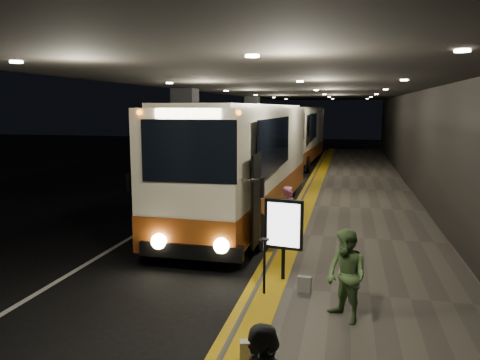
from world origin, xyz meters
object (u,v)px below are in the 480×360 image
(coach_main, at_px, (246,165))
(coach_second, at_px, (296,138))
(bag_polka, at_px, (304,284))
(info_sign, at_px, (284,226))
(bag_plain, at_px, (248,351))
(stanchion_post, at_px, (264,267))
(passenger_boarding, at_px, (289,216))
(passenger_waiting_green, at_px, (346,276))

(coach_main, distance_m, coach_second, 15.21)
(bag_polka, xyz_separation_m, info_sign, (-0.50, 0.59, 1.00))
(bag_plain, distance_m, info_sign, 3.42)
(coach_main, height_order, info_sign, coach_main)
(coach_second, height_order, stanchion_post, coach_second)
(bag_polka, bearing_deg, coach_second, 96.76)
(stanchion_post, bearing_deg, coach_second, 94.76)
(info_sign, bearing_deg, passenger_boarding, 103.37)
(bag_polka, relative_size, stanchion_post, 0.29)
(stanchion_post, bearing_deg, info_sign, 73.55)
(bag_polka, xyz_separation_m, stanchion_post, (-0.75, -0.25, 0.39))
(coach_main, xyz_separation_m, passenger_waiting_green, (3.41, -7.75, -0.84))
(passenger_boarding, height_order, stanchion_post, passenger_boarding)
(bag_polka, height_order, bag_plain, bag_polka)
(bag_plain, bearing_deg, coach_main, 102.47)
(coach_second, xyz_separation_m, bag_polka, (2.59, -21.89, -1.45))
(coach_main, bearing_deg, passenger_waiting_green, -64.57)
(coach_main, xyz_separation_m, passenger_boarding, (1.92, -3.52, -0.86))
(coach_main, relative_size, bag_plain, 41.91)
(passenger_boarding, height_order, bag_polka, passenger_boarding)
(passenger_waiting_green, height_order, bag_polka, passenger_waiting_green)
(coach_main, relative_size, passenger_boarding, 7.74)
(coach_second, height_order, info_sign, coach_second)
(bag_polka, relative_size, bag_plain, 1.12)
(coach_main, height_order, passenger_boarding, coach_main)
(passenger_boarding, xyz_separation_m, stanchion_post, (-0.05, -3.42, -0.23))
(coach_second, bearing_deg, info_sign, -82.00)
(coach_main, xyz_separation_m, stanchion_post, (1.87, -6.93, -1.09))
(passenger_waiting_green, distance_m, bag_polka, 1.47)
(bag_polka, height_order, stanchion_post, stanchion_post)
(coach_second, bearing_deg, bag_plain, -82.86)
(stanchion_post, bearing_deg, coach_main, 105.12)
(bag_plain, bearing_deg, passenger_boarding, 91.43)
(passenger_waiting_green, relative_size, info_sign, 0.92)
(coach_main, distance_m, bag_plain, 9.70)
(coach_second, distance_m, bag_polka, 22.09)
(passenger_boarding, bearing_deg, stanchion_post, -157.41)
(coach_second, distance_m, bag_plain, 24.69)
(info_sign, bearing_deg, bag_polka, -40.93)
(passenger_waiting_green, bearing_deg, info_sign, 174.55)
(passenger_waiting_green, bearing_deg, passenger_boarding, 156.21)
(bag_polka, bearing_deg, passenger_waiting_green, -53.77)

